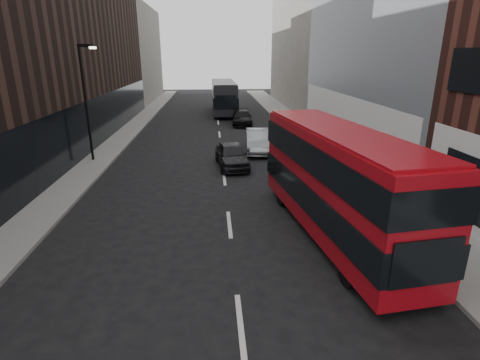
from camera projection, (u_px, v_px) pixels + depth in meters
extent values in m
cube|color=slate|center=(308.00, 135.00, 31.79)|extent=(3.00, 80.00, 0.15)
cube|color=slate|center=(122.00, 138.00, 30.70)|extent=(2.00, 80.00, 0.15)
cube|color=#979BA1|center=(390.00, 0.00, 25.12)|extent=(5.00, 22.00, 20.00)
cube|color=silver|center=(345.00, 121.00, 27.55)|extent=(0.35, 21.00, 3.80)
cube|color=slate|center=(306.00, 34.00, 47.18)|extent=(5.00, 24.00, 18.00)
cube|color=black|center=(87.00, 49.00, 32.97)|extent=(5.00, 24.00, 14.00)
cube|color=slate|center=(135.00, 55.00, 53.92)|extent=(5.00, 20.00, 13.00)
cylinder|color=black|center=(86.00, 104.00, 22.92)|extent=(0.16, 0.16, 7.00)
cube|color=black|center=(85.00, 46.00, 21.87)|extent=(0.90, 0.15, 0.18)
cube|color=#FFF2CC|center=(93.00, 48.00, 21.93)|extent=(0.35, 0.22, 0.12)
cube|color=#A10913|center=(337.00, 181.00, 13.66)|extent=(3.55, 10.23, 3.64)
cube|color=black|center=(335.00, 196.00, 13.85)|extent=(3.68, 10.30, 1.00)
cube|color=black|center=(339.00, 155.00, 13.36)|extent=(3.68, 10.30, 1.00)
cube|color=black|center=(426.00, 263.00, 9.13)|extent=(1.93, 0.33, 1.28)
cube|color=black|center=(291.00, 157.00, 18.49)|extent=(1.93, 0.33, 1.28)
cube|color=#A10913|center=(341.00, 131.00, 13.07)|extent=(3.41, 9.82, 0.12)
cylinder|color=black|center=(282.00, 196.00, 17.00)|extent=(0.39, 0.94, 0.91)
cylinder|color=black|center=(323.00, 193.00, 17.38)|extent=(0.39, 0.94, 0.91)
cylinder|color=black|center=(349.00, 272.00, 11.05)|extent=(0.39, 0.94, 0.91)
cylinder|color=black|center=(408.00, 265.00, 11.43)|extent=(0.39, 0.94, 0.91)
cube|color=black|center=(224.00, 96.00, 43.33)|extent=(2.63, 11.10, 3.12)
cube|color=black|center=(224.00, 98.00, 43.40)|extent=(2.75, 11.15, 1.11)
cube|color=black|center=(226.00, 102.00, 38.09)|extent=(2.14, 0.10, 1.41)
cube|color=black|center=(222.00, 92.00, 48.61)|extent=(2.14, 0.10, 1.41)
cube|color=black|center=(224.00, 82.00, 42.83)|extent=(2.53, 10.66, 0.12)
cylinder|color=black|center=(214.00, 105.00, 47.06)|extent=(0.31, 1.01, 1.01)
cylinder|color=black|center=(231.00, 105.00, 47.24)|extent=(0.31, 1.01, 1.01)
cylinder|color=black|center=(215.00, 113.00, 40.37)|extent=(0.31, 1.01, 1.01)
cylinder|color=black|center=(236.00, 113.00, 40.54)|extent=(0.31, 1.01, 1.01)
imported|color=black|center=(232.00, 155.00, 22.83)|extent=(2.17, 4.49, 1.48)
imported|color=gray|center=(258.00, 141.00, 26.31)|extent=(1.97, 4.83, 1.56)
imported|color=black|center=(242.00, 118.00, 36.56)|extent=(2.14, 4.78, 1.36)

